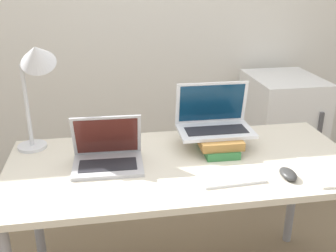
# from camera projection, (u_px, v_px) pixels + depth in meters

# --- Properties ---
(wall_back) EXTENTS (8.00, 0.05, 2.70)m
(wall_back) POSITION_uv_depth(u_px,v_px,m) (146.00, 5.00, 2.87)
(wall_back) COLOR silver
(wall_back) RESTS_ON ground_plane
(desk) EXTENTS (1.60, 0.74, 0.77)m
(desk) POSITION_uv_depth(u_px,v_px,m) (183.00, 177.00, 1.83)
(desk) COLOR beige
(desk) RESTS_ON ground_plane
(laptop_left) EXTENTS (0.32, 0.24, 0.23)m
(laptop_left) POSITION_uv_depth(u_px,v_px,m) (108.00, 155.00, 1.75)
(laptop_left) COLOR #B2B2B7
(laptop_left) RESTS_ON desk
(book_stack) EXTENTS (0.20, 0.29, 0.08)m
(book_stack) POSITION_uv_depth(u_px,v_px,m) (217.00, 141.00, 1.92)
(book_stack) COLOR #33753D
(book_stack) RESTS_ON desk
(laptop_on_books) EXTENTS (0.36, 0.23, 0.23)m
(laptop_on_books) POSITION_uv_depth(u_px,v_px,m) (214.00, 121.00, 1.93)
(laptop_on_books) COLOR silver
(laptop_on_books) RESTS_ON book_stack
(wireless_keyboard) EXTENTS (0.27, 0.14, 0.01)m
(wireless_keyboard) POSITION_uv_depth(u_px,v_px,m) (231.00, 178.00, 1.64)
(wireless_keyboard) COLOR white
(wireless_keyboard) RESTS_ON desk
(mouse) EXTENTS (0.06, 0.11, 0.03)m
(mouse) POSITION_uv_depth(u_px,v_px,m) (288.00, 174.00, 1.65)
(mouse) COLOR #2D2D2D
(mouse) RESTS_ON desk
(notepad) EXTENTS (0.25, 0.28, 0.01)m
(notepad) POSITION_uv_depth(u_px,v_px,m) (335.00, 171.00, 1.70)
(notepad) COLOR silver
(notepad) RESTS_ON desk
(desk_lamp) EXTENTS (0.23, 0.20, 0.55)m
(desk_lamp) POSITION_uv_depth(u_px,v_px,m) (36.00, 67.00, 1.77)
(desk_lamp) COLOR silver
(desk_lamp) RESTS_ON desk
(mini_fridge) EXTENTS (0.48, 0.60, 0.87)m
(mini_fridge) POSITION_uv_depth(u_px,v_px,m) (279.00, 133.00, 2.98)
(mini_fridge) COLOR white
(mini_fridge) RESTS_ON ground_plane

